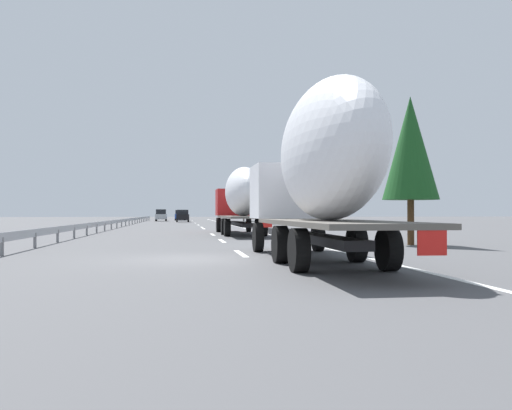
{
  "coord_description": "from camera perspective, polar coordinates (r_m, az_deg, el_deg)",
  "views": [
    {
      "loc": [
        -16.64,
        0.27,
        1.4
      ],
      "look_at": [
        13.36,
        -3.9,
        1.83
      ],
      "focal_mm": 38.47,
      "sensor_mm": 36.0,
      "label": 1
    }
  ],
  "objects": [
    {
      "name": "lane_stripe_7",
      "position": [
        93.09,
        -6.64,
        -1.66
      ],
      "size": [
        3.2,
        0.2,
        0.01
      ],
      "primitive_type": "cube",
      "color": "white",
      "rests_on": "ground_plane"
    },
    {
      "name": "car_blue_sedan",
      "position": [
        100.95,
        -7.91,
        -1.05
      ],
      "size": [
        4.78,
        1.88,
        1.89
      ],
      "color": "#28479E",
      "rests_on": "ground_plane"
    },
    {
      "name": "truck_lead",
      "position": [
        34.97,
        -1.56,
        0.81
      ],
      "size": [
        13.65,
        2.55,
        4.19
      ],
      "color": "#B21919",
      "rests_on": "ground_plane"
    },
    {
      "name": "tree_3",
      "position": [
        81.95,
        1.34,
        0.65
      ],
      "size": [
        3.21,
        3.21,
        5.64
      ],
      "color": "#472D19",
      "rests_on": "ground_plane"
    },
    {
      "name": "lane_stripe_6",
      "position": [
        74.94,
        -6.33,
        -1.87
      ],
      "size": [
        3.2,
        0.2,
        0.01
      ],
      "primitive_type": "cube",
      "color": "white",
      "rests_on": "ground_plane"
    },
    {
      "name": "ground_plane",
      "position": [
        56.66,
        -7.64,
        -2.21
      ],
      "size": [
        260.0,
        260.0,
        0.0
      ],
      "primitive_type": "plane",
      "color": "#4C4C4F"
    },
    {
      "name": "tree_0",
      "position": [
        68.24,
        0.86,
        1.79
      ],
      "size": [
        2.9,
        2.9,
        7.39
      ],
      "color": "#472D19",
      "rests_on": "ground_plane"
    },
    {
      "name": "lane_stripe_2",
      "position": [
        35.21,
        -4.54,
        -3.08
      ],
      "size": [
        3.2,
        0.2,
        0.01
      ],
      "primitive_type": "cube",
      "color": "white",
      "rests_on": "ground_plane"
    },
    {
      "name": "truck_trailing",
      "position": [
        15.47,
        6.61,
        4.0
      ],
      "size": [
        12.31,
        2.55,
        4.86
      ],
      "color": "silver",
      "rests_on": "ground_plane"
    },
    {
      "name": "lane_stripe_1",
      "position": [
        27.27,
        -3.56,
        -3.74
      ],
      "size": [
        3.2,
        0.2,
        0.01
      ],
      "primitive_type": "cube",
      "color": "white",
      "rests_on": "ground_plane"
    },
    {
      "name": "car_black_suv",
      "position": [
        83.21,
        -7.63,
        -1.12
      ],
      "size": [
        4.57,
        1.91,
        1.84
      ],
      "color": "black",
      "rests_on": "ground_plane"
    },
    {
      "name": "tree_1",
      "position": [
        87.88,
        -1.28,
        0.91
      ],
      "size": [
        3.98,
        3.98,
        6.26
      ],
      "color": "#472D19",
      "rests_on": "ground_plane"
    },
    {
      "name": "car_silver_hatch",
      "position": [
        92.11,
        -9.84,
        -1.06
      ],
      "size": [
        4.52,
        1.83,
        1.95
      ],
      "color": "#ADB2B7",
      "rests_on": "ground_plane"
    },
    {
      "name": "road_sign",
      "position": [
        60.02,
        -1.24,
        -0.01
      ],
      "size": [
        0.1,
        0.9,
        3.23
      ],
      "color": "gray",
      "rests_on": "ground_plane"
    },
    {
      "name": "lane_stripe_5",
      "position": [
        62.82,
        -6.03,
        -2.07
      ],
      "size": [
        3.2,
        0.2,
        0.01
      ],
      "primitive_type": "cube",
      "color": "white",
      "rests_on": "ground_plane"
    },
    {
      "name": "lane_stripe_4",
      "position": [
        52.54,
        -5.66,
        -2.32
      ],
      "size": [
        3.2,
        0.2,
        0.01
      ],
      "primitive_type": "cube",
      "color": "white",
      "rests_on": "ground_plane"
    },
    {
      "name": "lane_stripe_0",
      "position": [
        18.81,
        -1.58,
        -5.06
      ],
      "size": [
        3.2,
        0.2,
        0.01
      ],
      "primitive_type": "cube",
      "color": "white",
      "rests_on": "ground_plane"
    },
    {
      "name": "tree_2",
      "position": [
        89.67,
        -0.9,
        0.85
      ],
      "size": [
        3.51,
        3.51,
        6.2
      ],
      "color": "#472D19",
      "rests_on": "ground_plane"
    },
    {
      "name": "guardrail_median",
      "position": [
        59.92,
        -13.41,
        -1.57
      ],
      "size": [
        94.0,
        0.1,
        0.76
      ],
      "color": "#9EA0A5",
      "rests_on": "ground_plane"
    },
    {
      "name": "edge_line_right",
      "position": [
        61.93,
        -2.57,
        -2.1
      ],
      "size": [
        110.0,
        0.2,
        0.01
      ],
      "primitive_type": "cube",
      "color": "white",
      "rests_on": "ground_plane"
    },
    {
      "name": "tree_4",
      "position": [
        24.86,
        15.77,
        5.7
      ],
      "size": [
        2.43,
        2.43,
        6.48
      ],
      "color": "#472D19",
      "rests_on": "ground_plane"
    },
    {
      "name": "lane_stripe_3",
      "position": [
        48.31,
        -5.46,
        -2.46
      ],
      "size": [
        3.2,
        0.2,
        0.01
      ],
      "primitive_type": "cube",
      "color": "white",
      "rests_on": "ground_plane"
    }
  ]
}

